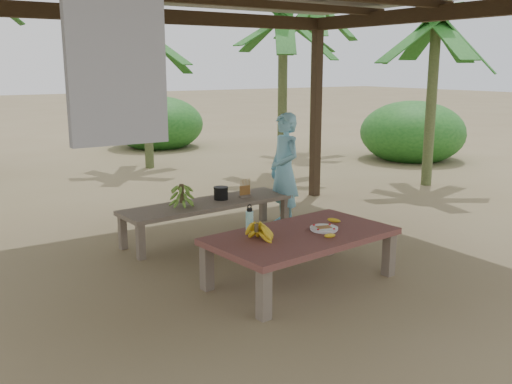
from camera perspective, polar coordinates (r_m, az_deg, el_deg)
ground at (r=6.03m, az=-1.18°, el=-7.64°), size 80.00×80.00×0.00m
work_table at (r=5.54m, az=4.55°, el=-4.77°), size 1.89×1.18×0.50m
bench at (r=6.99m, az=-4.78°, el=-1.46°), size 2.24×0.76×0.45m
ripe_banana_bunch at (r=5.23m, az=0.04°, el=-4.00°), size 0.37×0.34×0.18m
plate at (r=5.62m, az=6.80°, el=-3.67°), size 0.28×0.28×0.04m
loose_banana_front at (r=5.39m, az=7.40°, el=-4.35°), size 0.16×0.08×0.04m
loose_banana_side at (r=5.92m, az=7.80°, el=-2.82°), size 0.14×0.12×0.04m
water_flask at (r=5.50m, az=-0.65°, el=-2.89°), size 0.07×0.07×0.28m
green_banana_stalk at (r=6.75m, az=-7.44°, el=-0.28°), size 0.27×0.27×0.29m
cooking_pot at (r=7.09m, az=-3.53°, el=-0.15°), size 0.18×0.18×0.15m
skewer_rack at (r=7.19m, az=-1.12°, el=0.42°), size 0.19×0.09×0.24m
woman at (r=7.45m, az=2.87°, el=2.20°), size 0.41×0.58×1.49m
banana_plant_ne at (r=11.08m, az=2.73°, el=15.89°), size 1.80×1.80×3.22m
banana_plant_n at (r=11.92m, az=-11.05°, el=14.16°), size 1.80×1.80×2.95m
banana_plant_e at (r=10.43m, az=17.53°, el=14.74°), size 1.80×1.80×3.07m
banana_plant_far at (r=14.09m, az=5.99°, el=17.09°), size 1.80×1.80×3.72m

